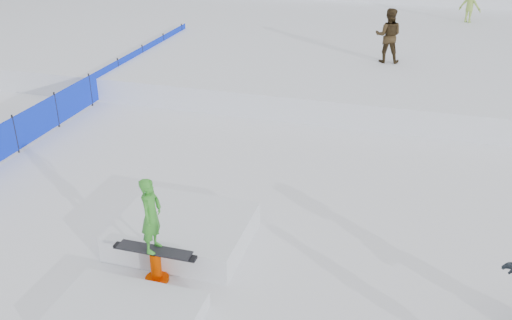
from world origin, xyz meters
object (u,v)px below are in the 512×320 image
(safety_fence, at_px, (90,90))
(jib_rail_feature, at_px, (169,249))
(walker_ygreen, at_px, (470,5))
(walker_olive, at_px, (388,36))

(safety_fence, distance_m, jib_rail_feature, 9.45)
(safety_fence, relative_size, walker_ygreen, 10.31)
(walker_olive, height_order, jib_rail_feature, walker_olive)
(walker_ygreen, height_order, jib_rail_feature, walker_ygreen)
(safety_fence, xyz_separation_m, walker_ygreen, (12.15, 12.92, 1.03))
(jib_rail_feature, bearing_deg, walker_ygreen, 73.16)
(walker_ygreen, bearing_deg, safety_fence, 65.77)
(walker_olive, xyz_separation_m, walker_ygreen, (3.11, 7.77, -0.18))
(safety_fence, height_order, walker_ygreen, walker_ygreen)
(walker_olive, distance_m, jib_rail_feature, 12.84)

